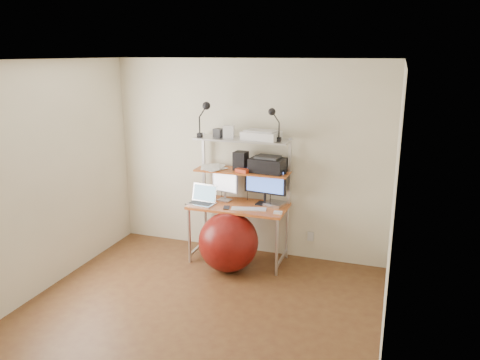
% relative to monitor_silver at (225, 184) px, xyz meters
% --- Properties ---
extents(room, '(3.60, 3.60, 3.60)m').
position_rel_monitor_silver_xyz_m(room, '(0.23, -1.57, 0.29)').
color(room, brown).
rests_on(room, ground).
extents(computer_desk, '(1.20, 0.60, 1.57)m').
position_rel_monitor_silver_xyz_m(computer_desk, '(0.23, -0.07, 0.00)').
color(computer_desk, '#C25E25').
rests_on(computer_desk, ground).
extents(desktop, '(1.20, 0.60, 0.00)m').
position_rel_monitor_silver_xyz_m(desktop, '(0.23, -0.13, -0.22)').
color(desktop, '#C25E25').
rests_on(desktop, computer_desk).
extents(mid_shelf, '(1.18, 0.34, 0.00)m').
position_rel_monitor_silver_xyz_m(mid_shelf, '(0.23, -0.00, 0.20)').
color(mid_shelf, '#C25E25').
rests_on(mid_shelf, computer_desk).
extents(top_shelf, '(1.18, 0.34, 0.00)m').
position_rel_monitor_silver_xyz_m(top_shelf, '(0.23, -0.00, 0.60)').
color(top_shelf, '#B8B7BD').
rests_on(top_shelf, computer_desk).
extents(floor, '(3.60, 3.60, 0.00)m').
position_rel_monitor_silver_xyz_m(floor, '(0.23, -1.57, -0.96)').
color(floor, brown).
rests_on(floor, ground).
extents(wall_outlet, '(0.08, 0.01, 0.12)m').
position_rel_monitor_silver_xyz_m(wall_outlet, '(1.08, 0.21, -0.66)').
color(wall_outlet, silver).
rests_on(wall_outlet, room).
extents(monitor_silver, '(0.36, 0.16, 0.41)m').
position_rel_monitor_silver_xyz_m(monitor_silver, '(0.00, 0.00, 0.00)').
color(monitor_silver, '#B6B5BA').
rests_on(monitor_silver, desktop).
extents(monitor_black, '(0.54, 0.17, 0.54)m').
position_rel_monitor_silver_xyz_m(monitor_black, '(0.53, 0.01, 0.06)').
color(monitor_black, black).
rests_on(monitor_black, desktop).
extents(laptop, '(0.37, 0.31, 0.30)m').
position_rel_monitor_silver_xyz_m(laptop, '(-0.21, -0.22, -0.17)').
color(laptop, '#BBBABF').
rests_on(laptop, desktop).
extents(keyboard, '(0.44, 0.21, 0.01)m').
position_rel_monitor_silver_xyz_m(keyboard, '(0.40, -0.25, -0.21)').
color(keyboard, silver).
rests_on(keyboard, desktop).
extents(mouse, '(0.10, 0.06, 0.03)m').
position_rel_monitor_silver_xyz_m(mouse, '(0.77, -0.29, -0.20)').
color(mouse, silver).
rests_on(mouse, desktop).
extents(mac_mini, '(0.26, 0.26, 0.04)m').
position_rel_monitor_silver_xyz_m(mac_mini, '(0.66, -0.01, -0.19)').
color(mac_mini, '#BBBABF').
rests_on(mac_mini, desktop).
extents(phone, '(0.11, 0.15, 0.01)m').
position_rel_monitor_silver_xyz_m(phone, '(0.13, -0.29, -0.21)').
color(phone, black).
rests_on(phone, desktop).
extents(printer, '(0.45, 0.33, 0.20)m').
position_rel_monitor_silver_xyz_m(printer, '(0.55, 0.02, 0.29)').
color(printer, black).
rests_on(printer, mid_shelf).
extents(nas_cube, '(0.17, 0.17, 0.23)m').
position_rel_monitor_silver_xyz_m(nas_cube, '(0.20, 0.02, 0.31)').
color(nas_cube, black).
rests_on(nas_cube, mid_shelf).
extents(red_box, '(0.18, 0.15, 0.04)m').
position_rel_monitor_silver_xyz_m(red_box, '(0.27, -0.09, 0.22)').
color(red_box, '#BE3A1E').
rests_on(red_box, mid_shelf).
extents(scanner, '(0.47, 0.34, 0.11)m').
position_rel_monitor_silver_xyz_m(scanner, '(0.47, 0.01, 0.65)').
color(scanner, silver).
rests_on(scanner, top_shelf).
extents(box_white, '(0.15, 0.13, 0.15)m').
position_rel_monitor_silver_xyz_m(box_white, '(0.06, 0.00, 0.67)').
color(box_white, silver).
rests_on(box_white, top_shelf).
extents(box_grey, '(0.13, 0.13, 0.11)m').
position_rel_monitor_silver_xyz_m(box_grey, '(-0.08, 0.00, 0.65)').
color(box_grey, '#2B2B2D').
rests_on(box_grey, top_shelf).
extents(clip_lamp_left, '(0.18, 0.10, 0.44)m').
position_rel_monitor_silver_xyz_m(clip_lamp_left, '(-0.21, -0.09, 0.92)').
color(clip_lamp_left, black).
rests_on(clip_lamp_left, top_shelf).
extents(clip_lamp_right, '(0.16, 0.09, 0.39)m').
position_rel_monitor_silver_xyz_m(clip_lamp_right, '(0.63, -0.05, 0.88)').
color(clip_lamp_right, black).
rests_on(clip_lamp_right, top_shelf).
extents(exercise_ball, '(0.72, 0.72, 0.72)m').
position_rel_monitor_silver_xyz_m(exercise_ball, '(0.20, -0.43, -0.59)').
color(exercise_ball, maroon).
rests_on(exercise_ball, floor).
extents(paper_stack, '(0.41, 0.42, 0.02)m').
position_rel_monitor_silver_xyz_m(paper_stack, '(-0.16, -0.01, 0.21)').
color(paper_stack, white).
rests_on(paper_stack, mid_shelf).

